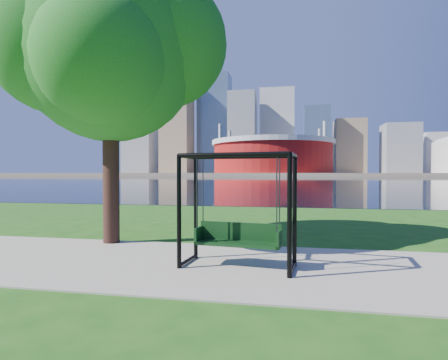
# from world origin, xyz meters

# --- Properties ---
(ground) EXTENTS (900.00, 900.00, 0.00)m
(ground) POSITION_xyz_m (0.00, 0.00, 0.00)
(ground) COLOR #1E5114
(ground) RESTS_ON ground
(path) EXTENTS (120.00, 4.00, 0.03)m
(path) POSITION_xyz_m (0.00, -0.50, 0.01)
(path) COLOR #9E937F
(path) RESTS_ON ground
(river) EXTENTS (900.00, 180.00, 0.02)m
(river) POSITION_xyz_m (0.00, 102.00, 0.01)
(river) COLOR black
(river) RESTS_ON ground
(far_bank) EXTENTS (900.00, 228.00, 2.00)m
(far_bank) POSITION_xyz_m (0.00, 306.00, 1.00)
(far_bank) COLOR #937F60
(far_bank) RESTS_ON ground
(stadium) EXTENTS (83.00, 83.00, 32.00)m
(stadium) POSITION_xyz_m (-10.00, 235.00, 14.23)
(stadium) COLOR maroon
(stadium) RESTS_ON far_bank
(skyline) EXTENTS (392.00, 66.00, 96.50)m
(skyline) POSITION_xyz_m (-4.27, 319.39, 35.89)
(skyline) COLOR gray
(skyline) RESTS_ON far_bank
(swing) EXTENTS (2.34, 1.22, 2.29)m
(swing) POSITION_xyz_m (0.60, -0.56, 1.11)
(swing) COLOR black
(swing) RESTS_ON ground
(park_tree) EXTENTS (6.09, 5.50, 7.57)m
(park_tree) POSITION_xyz_m (-3.18, 1.29, 5.26)
(park_tree) COLOR black
(park_tree) RESTS_ON ground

